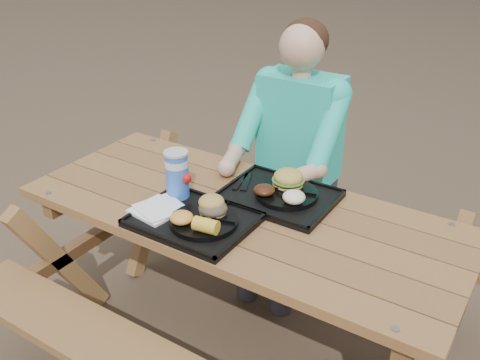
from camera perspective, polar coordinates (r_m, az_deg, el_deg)
The scene contains 18 objects.
ground at distance 2.62m, azimuth 0.00°, elevation -17.27°, with size 60.00×60.00×0.00m, color #999999.
picnic_table at distance 2.37m, azimuth 0.00°, elevation -10.86°, with size 1.80×1.49×0.75m, color #999999, non-canonical shape.
tray_near at distance 2.07m, azimuth -5.00°, elevation -4.35°, with size 0.45×0.35×0.02m, color black.
tray_far at distance 2.23m, azimuth 4.17°, elevation -1.82°, with size 0.45×0.35×0.02m, color black.
plate_near at distance 2.03m, azimuth -3.86°, elevation -4.39°, with size 0.26×0.26×0.02m, color black.
plate_far at distance 2.21m, azimuth 4.99°, elevation -1.46°, with size 0.26×0.26×0.02m, color black.
napkin_stack at distance 2.12m, azimuth -8.85°, elevation -3.07°, with size 0.17×0.17×0.02m, color white.
soda_cup at distance 2.18m, azimuth -6.72°, elevation 0.50°, with size 0.09×0.09×0.19m, color blue.
condiment_bbq at distance 2.14m, azimuth -2.99°, elevation -2.22°, with size 0.06×0.06×0.03m, color black.
condiment_mustard at distance 2.12m, azimuth -1.80°, elevation -2.64°, with size 0.04×0.04×0.03m, color yellow.
sandwich at distance 2.02m, azimuth -2.92°, elevation -2.25°, with size 0.11×0.11×0.11m, color gold, non-canonical shape.
mac_cheese at distance 1.99m, azimuth -6.24°, elevation -4.01°, with size 0.09×0.09×0.04m, color #FCB242.
corn_cob at distance 1.93m, azimuth -3.66°, elevation -4.86°, with size 0.09×0.09×0.05m, color yellow, non-canonical shape.
cutlery_far at distance 2.31m, azimuth 0.65°, elevation -0.19°, with size 0.03×0.16×0.01m, color black.
burger at distance 2.23m, azimuth 5.21°, elevation 0.70°, with size 0.13×0.13×0.11m, color gold, non-canonical shape.
baked_beans at distance 2.17m, azimuth 2.60°, elevation -1.07°, with size 0.09×0.09×0.04m, color #421E0D.
potato_salad at distance 2.12m, azimuth 5.77°, elevation -1.82°, with size 0.09×0.09×0.05m, color white.
diner at distance 2.72m, azimuth 6.01°, elevation 0.99°, with size 0.48×0.84×1.28m, color #19A5B4, non-canonical shape.
Camera 1 is at (1.00, -1.56, 1.86)m, focal length 40.00 mm.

